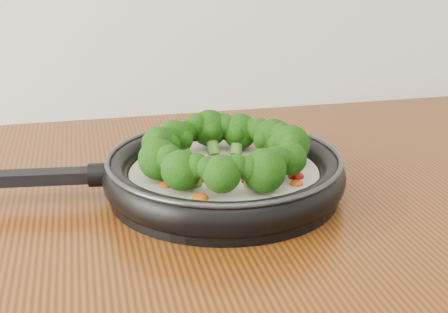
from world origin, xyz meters
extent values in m
cylinder|color=black|center=(0.08, 1.12, 0.91)|extent=(0.32, 0.32, 0.01)
torus|color=black|center=(0.08, 1.12, 0.93)|extent=(0.34, 0.34, 0.03)
torus|color=#2D2D33|center=(0.08, 1.12, 0.95)|extent=(0.33, 0.33, 0.01)
cube|color=black|center=(-0.15, 1.15, 0.93)|extent=(0.18, 0.04, 0.01)
cylinder|color=black|center=(-0.07, 1.14, 0.93)|extent=(0.03, 0.03, 0.03)
cylinder|color=beige|center=(0.08, 1.12, 0.92)|extent=(0.26, 0.26, 0.02)
ellipsoid|color=#8D0906|center=(0.01, 1.18, 0.93)|extent=(0.03, 0.03, 0.01)
ellipsoid|color=#8D0906|center=(0.07, 1.09, 0.93)|extent=(0.03, 0.03, 0.01)
ellipsoid|color=#C1470C|center=(0.12, 1.09, 0.93)|extent=(0.03, 0.03, 0.01)
ellipsoid|color=#8D0906|center=(0.16, 1.08, 0.93)|extent=(0.03, 0.03, 0.01)
ellipsoid|color=#8D0906|center=(0.06, 1.10, 0.93)|extent=(0.03, 0.03, 0.01)
ellipsoid|color=#C1470C|center=(0.15, 1.05, 0.93)|extent=(0.02, 0.02, 0.01)
ellipsoid|color=#8D0906|center=(0.07, 1.13, 0.93)|extent=(0.02, 0.02, 0.01)
ellipsoid|color=#8D0906|center=(0.11, 1.10, 0.93)|extent=(0.02, 0.02, 0.01)
ellipsoid|color=#C1470C|center=(0.07, 1.15, 0.93)|extent=(0.02, 0.02, 0.01)
ellipsoid|color=#8D0906|center=(0.10, 1.08, 0.93)|extent=(0.02, 0.02, 0.01)
ellipsoid|color=#8D0906|center=(0.14, 1.13, 0.93)|extent=(0.02, 0.02, 0.01)
ellipsoid|color=#C1470C|center=(0.00, 1.09, 0.93)|extent=(0.02, 0.02, 0.01)
ellipsoid|color=#8D0906|center=(0.04, 1.09, 0.93)|extent=(0.02, 0.02, 0.01)
ellipsoid|color=#8D0906|center=(0.04, 1.09, 0.93)|extent=(0.02, 0.02, 0.01)
ellipsoid|color=#C1470C|center=(0.08, 1.13, 0.93)|extent=(0.03, 0.03, 0.01)
ellipsoid|color=#8D0906|center=(0.01, 1.11, 0.93)|extent=(0.03, 0.03, 0.01)
ellipsoid|color=#8D0906|center=(0.02, 1.15, 0.93)|extent=(0.02, 0.02, 0.01)
ellipsoid|color=#C1470C|center=(0.03, 1.04, 0.93)|extent=(0.03, 0.03, 0.01)
ellipsoid|color=white|center=(0.10, 1.09, 0.93)|extent=(0.00, 0.01, 0.00)
ellipsoid|color=white|center=(0.04, 1.11, 0.93)|extent=(0.01, 0.01, 0.00)
ellipsoid|color=white|center=(0.04, 1.12, 0.93)|extent=(0.01, 0.01, 0.00)
ellipsoid|color=white|center=(0.16, 1.11, 0.93)|extent=(0.01, 0.01, 0.00)
ellipsoid|color=white|center=(0.07, 1.14, 0.93)|extent=(0.01, 0.01, 0.00)
ellipsoid|color=white|center=(0.05, 1.14, 0.93)|extent=(0.01, 0.01, 0.00)
ellipsoid|color=white|center=(0.08, 1.20, 0.93)|extent=(0.01, 0.01, 0.00)
ellipsoid|color=white|center=(0.11, 1.07, 0.93)|extent=(0.01, 0.01, 0.00)
ellipsoid|color=white|center=(0.11, 1.10, 0.93)|extent=(0.01, 0.01, 0.00)
ellipsoid|color=white|center=(0.09, 1.08, 0.93)|extent=(0.01, 0.01, 0.00)
ellipsoid|color=white|center=(0.06, 1.17, 0.93)|extent=(0.01, 0.01, 0.00)
ellipsoid|color=white|center=(0.13, 1.13, 0.93)|extent=(0.00, 0.01, 0.00)
ellipsoid|color=white|center=(0.01, 1.14, 0.93)|extent=(0.01, 0.01, 0.00)
ellipsoid|color=white|center=(0.12, 1.03, 0.93)|extent=(0.01, 0.01, 0.00)
ellipsoid|color=white|center=(0.09, 1.13, 0.93)|extent=(0.01, 0.01, 0.00)
ellipsoid|color=white|center=(0.09, 1.07, 0.93)|extent=(0.01, 0.01, 0.00)
ellipsoid|color=white|center=(-0.01, 1.18, 0.93)|extent=(0.01, 0.01, 0.00)
ellipsoid|color=white|center=(0.01, 1.15, 0.93)|extent=(0.01, 0.01, 0.00)
ellipsoid|color=white|center=(0.11, 1.14, 0.93)|extent=(0.01, 0.01, 0.00)
ellipsoid|color=white|center=(0.04, 1.08, 0.93)|extent=(0.01, 0.01, 0.00)
ellipsoid|color=white|center=(0.06, 1.13, 0.93)|extent=(0.01, 0.01, 0.00)
ellipsoid|color=white|center=(0.09, 1.11, 0.93)|extent=(0.01, 0.00, 0.00)
ellipsoid|color=white|center=(0.10, 1.10, 0.93)|extent=(0.01, 0.01, 0.00)
ellipsoid|color=white|center=(0.07, 1.13, 0.93)|extent=(0.01, 0.01, 0.00)
ellipsoid|color=white|center=(0.03, 1.09, 0.93)|extent=(0.01, 0.01, 0.00)
cylinder|color=#5A9A32|center=(0.15, 1.12, 0.94)|extent=(0.03, 0.02, 0.03)
sphere|color=black|center=(0.16, 1.12, 0.96)|extent=(0.06, 0.06, 0.05)
sphere|color=black|center=(0.16, 1.13, 0.97)|extent=(0.03, 0.03, 0.03)
sphere|color=black|center=(0.16, 1.10, 0.97)|extent=(0.03, 0.03, 0.03)
sphere|color=black|center=(0.15, 1.12, 0.96)|extent=(0.03, 0.03, 0.03)
cylinder|color=#5A9A32|center=(0.14, 1.15, 0.94)|extent=(0.03, 0.03, 0.03)
sphere|color=black|center=(0.15, 1.16, 0.96)|extent=(0.06, 0.06, 0.05)
sphere|color=black|center=(0.14, 1.17, 0.96)|extent=(0.04, 0.04, 0.03)
sphere|color=black|center=(0.16, 1.14, 0.96)|extent=(0.03, 0.03, 0.03)
sphere|color=black|center=(0.14, 1.15, 0.96)|extent=(0.03, 0.03, 0.03)
cylinder|color=#5A9A32|center=(0.11, 1.18, 0.94)|extent=(0.03, 0.03, 0.03)
sphere|color=black|center=(0.12, 1.19, 0.96)|extent=(0.05, 0.05, 0.05)
sphere|color=black|center=(0.10, 1.20, 0.96)|extent=(0.03, 0.03, 0.03)
sphere|color=black|center=(0.13, 1.18, 0.96)|extent=(0.03, 0.03, 0.03)
sphere|color=black|center=(0.11, 1.18, 0.96)|extent=(0.03, 0.03, 0.02)
cylinder|color=#5A9A32|center=(0.08, 1.19, 0.94)|extent=(0.02, 0.03, 0.04)
sphere|color=black|center=(0.08, 1.20, 0.96)|extent=(0.06, 0.06, 0.05)
sphere|color=black|center=(0.06, 1.20, 0.97)|extent=(0.03, 0.03, 0.03)
sphere|color=black|center=(0.10, 1.20, 0.97)|extent=(0.03, 0.03, 0.03)
sphere|color=black|center=(0.08, 1.19, 0.96)|extent=(0.03, 0.03, 0.03)
cylinder|color=#5A9A32|center=(0.04, 1.17, 0.94)|extent=(0.03, 0.03, 0.03)
sphere|color=black|center=(0.03, 1.18, 0.96)|extent=(0.05, 0.05, 0.05)
sphere|color=black|center=(0.02, 1.17, 0.96)|extent=(0.03, 0.03, 0.03)
sphere|color=black|center=(0.04, 1.19, 0.96)|extent=(0.03, 0.03, 0.03)
sphere|color=black|center=(0.04, 1.17, 0.96)|extent=(0.03, 0.03, 0.02)
cylinder|color=#5A9A32|center=(0.02, 1.15, 0.94)|extent=(0.04, 0.03, 0.03)
sphere|color=black|center=(0.00, 1.16, 0.96)|extent=(0.05, 0.05, 0.04)
sphere|color=black|center=(0.00, 1.14, 0.97)|extent=(0.03, 0.03, 0.03)
sphere|color=black|center=(0.01, 1.17, 0.97)|extent=(0.03, 0.03, 0.03)
sphere|color=black|center=(0.02, 1.15, 0.96)|extent=(0.02, 0.02, 0.02)
cylinder|color=#5A9A32|center=(0.01, 1.11, 0.94)|extent=(0.03, 0.02, 0.03)
sphere|color=black|center=(-0.01, 1.10, 0.96)|extent=(0.06, 0.06, 0.05)
sphere|color=black|center=(0.00, 1.08, 0.97)|extent=(0.03, 0.03, 0.03)
sphere|color=black|center=(-0.01, 1.12, 0.96)|extent=(0.03, 0.03, 0.03)
sphere|color=black|center=(0.01, 1.11, 0.96)|extent=(0.03, 0.03, 0.02)
cylinder|color=#5A9A32|center=(0.03, 1.07, 0.94)|extent=(0.03, 0.03, 0.03)
sphere|color=black|center=(0.02, 1.06, 0.96)|extent=(0.05, 0.05, 0.05)
sphere|color=black|center=(0.03, 1.05, 0.97)|extent=(0.03, 0.03, 0.03)
sphere|color=black|center=(0.01, 1.08, 0.96)|extent=(0.03, 0.03, 0.03)
sphere|color=black|center=(0.03, 1.07, 0.96)|extent=(0.03, 0.03, 0.02)
cylinder|color=#5A9A32|center=(0.06, 1.05, 0.94)|extent=(0.02, 0.04, 0.04)
sphere|color=black|center=(0.06, 1.03, 0.96)|extent=(0.05, 0.05, 0.04)
sphere|color=black|center=(0.07, 1.04, 0.97)|extent=(0.03, 0.03, 0.03)
sphere|color=black|center=(0.04, 1.04, 0.97)|extent=(0.03, 0.03, 0.03)
sphere|color=black|center=(0.06, 1.05, 0.96)|extent=(0.02, 0.02, 0.02)
cylinder|color=#5A9A32|center=(0.10, 1.05, 0.94)|extent=(0.03, 0.04, 0.03)
sphere|color=black|center=(0.11, 1.04, 0.96)|extent=(0.06, 0.06, 0.05)
sphere|color=black|center=(0.12, 1.05, 0.97)|extent=(0.04, 0.04, 0.03)
sphere|color=black|center=(0.09, 1.04, 0.97)|extent=(0.03, 0.03, 0.03)
sphere|color=black|center=(0.10, 1.05, 0.96)|extent=(0.03, 0.03, 0.03)
cylinder|color=#5A9A32|center=(0.13, 1.08, 0.94)|extent=(0.04, 0.03, 0.04)
sphere|color=black|center=(0.15, 1.06, 0.96)|extent=(0.04, 0.04, 0.04)
sphere|color=black|center=(0.15, 1.08, 0.97)|extent=(0.03, 0.03, 0.03)
sphere|color=black|center=(0.13, 1.05, 0.97)|extent=(0.03, 0.03, 0.02)
sphere|color=black|center=(0.13, 1.07, 0.96)|extent=(0.02, 0.02, 0.02)
camera|label=1|loc=(-0.09, 0.42, 1.22)|focal=49.51mm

